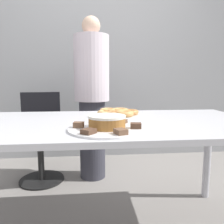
# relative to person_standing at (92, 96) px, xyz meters

# --- Properties ---
(wall_back) EXTENTS (8.00, 0.05, 2.60)m
(wall_back) POSITION_rel_person_standing_xyz_m (0.06, 0.66, 0.45)
(wall_back) COLOR #A8AAAD
(wall_back) RESTS_ON ground_plane
(table) EXTENTS (1.94, 0.91, 0.76)m
(table) POSITION_rel_person_standing_xyz_m (0.06, -0.89, -0.17)
(table) COLOR silver
(table) RESTS_ON ground_plane
(person_standing) EXTENTS (0.35, 0.35, 1.62)m
(person_standing) POSITION_rel_person_standing_xyz_m (0.00, 0.00, 0.00)
(person_standing) COLOR #383842
(person_standing) RESTS_ON ground_plane
(office_chair_left) EXTENTS (0.49, 0.49, 0.88)m
(office_chair_left) POSITION_rel_person_standing_xyz_m (-0.52, 0.01, -0.43)
(office_chair_left) COLOR black
(office_chair_left) RESTS_ON ground_plane
(plate_cake) EXTENTS (0.39, 0.39, 0.01)m
(plate_cake) POSITION_rel_person_standing_xyz_m (0.07, -1.13, -0.09)
(plate_cake) COLOR white
(plate_cake) RESTS_ON table
(plate_donuts) EXTENTS (0.37, 0.37, 0.01)m
(plate_donuts) POSITION_rel_person_standing_xyz_m (0.16, -0.71, -0.09)
(plate_donuts) COLOR white
(plate_donuts) RESTS_ON table
(frosted_cake) EXTENTS (0.19, 0.19, 0.06)m
(frosted_cake) POSITION_rel_person_standing_xyz_m (0.07, -1.13, -0.05)
(frosted_cake) COLOR #9E662D
(frosted_cake) RESTS_ON plate_cake
(lamington_0) EXTENTS (0.06, 0.05, 0.03)m
(lamington_0) POSITION_rel_person_standing_xyz_m (0.21, -1.15, -0.07)
(lamington_0) COLOR #513828
(lamington_0) RESTS_ON plate_cake
(lamington_1) EXTENTS (0.07, 0.07, 0.02)m
(lamington_1) POSITION_rel_person_standing_xyz_m (0.16, -1.02, -0.07)
(lamington_1) COLOR brown
(lamington_1) RESTS_ON plate_cake
(lamington_2) EXTENTS (0.06, 0.06, 0.02)m
(lamington_2) POSITION_rel_person_standing_xyz_m (0.02, -0.99, -0.07)
(lamington_2) COLOR brown
(lamington_2) RESTS_ON plate_cake
(lamington_3) EXTENTS (0.06, 0.05, 0.03)m
(lamington_3) POSITION_rel_person_standing_xyz_m (-0.07, -1.11, -0.07)
(lamington_3) COLOR brown
(lamington_3) RESTS_ON plate_cake
(lamington_4) EXTENTS (0.08, 0.08, 0.02)m
(lamington_4) POSITION_rel_person_standing_xyz_m (-0.02, -1.24, -0.07)
(lamington_4) COLOR #513828
(lamington_4) RESTS_ON plate_cake
(lamington_5) EXTENTS (0.06, 0.07, 0.02)m
(lamington_5) POSITION_rel_person_standing_xyz_m (0.12, -1.26, -0.07)
(lamington_5) COLOR brown
(lamington_5) RESTS_ON plate_cake
(donut_0) EXTENTS (0.11, 0.11, 0.04)m
(donut_0) POSITION_rel_person_standing_xyz_m (0.16, -0.71, -0.06)
(donut_0) COLOR #C68447
(donut_0) RESTS_ON plate_donuts
(donut_1) EXTENTS (0.11, 0.11, 0.03)m
(donut_1) POSITION_rel_person_standing_xyz_m (0.10, -0.81, -0.07)
(donut_1) COLOR #C68447
(donut_1) RESTS_ON plate_donuts
(donut_2) EXTENTS (0.12, 0.12, 0.04)m
(donut_2) POSITION_rel_person_standing_xyz_m (0.21, -0.78, -0.06)
(donut_2) COLOR tan
(donut_2) RESTS_ON plate_donuts
(donut_3) EXTENTS (0.12, 0.12, 0.03)m
(donut_3) POSITION_rel_person_standing_xyz_m (0.26, -0.71, -0.06)
(donut_3) COLOR #C68447
(donut_3) RESTS_ON plate_donuts
(donut_4) EXTENTS (0.12, 0.12, 0.04)m
(donut_4) POSITION_rel_person_standing_xyz_m (0.20, -0.66, -0.06)
(donut_4) COLOR tan
(donut_4) RESTS_ON plate_donuts
(donut_5) EXTENTS (0.13, 0.13, 0.04)m
(donut_5) POSITION_rel_person_standing_xyz_m (0.12, -0.65, -0.06)
(donut_5) COLOR tan
(donut_5) RESTS_ON plate_donuts
(donut_6) EXTENTS (0.11, 0.11, 0.03)m
(donut_6) POSITION_rel_person_standing_xyz_m (0.09, -0.72, -0.07)
(donut_6) COLOR #E5AD66
(donut_6) RESTS_ON plate_donuts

